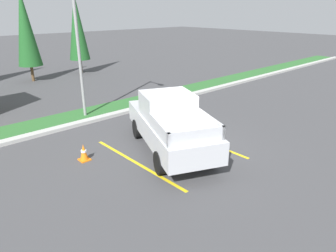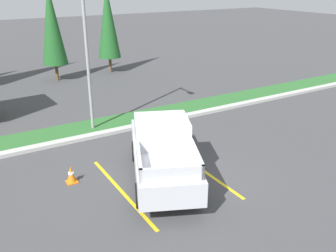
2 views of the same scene
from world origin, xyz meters
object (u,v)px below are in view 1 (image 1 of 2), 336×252
Objects in this scene: cypress_tree_center at (25,28)px; traffic_cone at (84,153)px; pickup_truck_main at (170,123)px; street_light at (78,25)px; cypress_tree_right_inner at (77,27)px.

cypress_tree_center is 10.44× the size of traffic_cone.
traffic_cone is (-3.33, -13.83, -3.39)m from cypress_tree_center.
street_light is at bearing 95.02° from pickup_truck_main.
cypress_tree_right_inner is at bearing 62.65° from traffic_cone.
cypress_tree_center is (1.03, 9.77, -0.58)m from street_light.
pickup_truck_main is 6.32m from street_light.
traffic_cone is (-2.30, -4.06, -3.98)m from street_light.
cypress_tree_right_inner is at bearing 73.63° from pickup_truck_main.
cypress_tree_right_inner is 16.31m from traffic_cone.
street_light is (-0.48, 5.41, 3.23)m from pickup_truck_main.
traffic_cone is at bearing -103.53° from cypress_tree_center.
cypress_tree_center is 14.62m from traffic_cone.
street_light is 11.32m from cypress_tree_right_inner.
street_light is at bearing -96.02° from cypress_tree_center.
pickup_truck_main is at bearing -106.37° from cypress_tree_right_inner.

